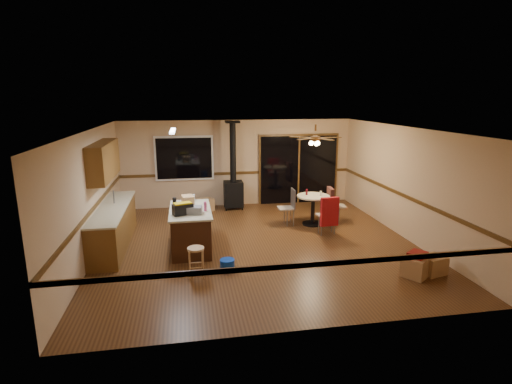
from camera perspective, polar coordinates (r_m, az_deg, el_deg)
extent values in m
plane|color=#502E16|center=(9.15, 0.33, -7.45)|extent=(7.00, 7.00, 0.00)
plane|color=silver|center=(8.58, 0.35, 9.00)|extent=(7.00, 7.00, 0.00)
plane|color=tan|center=(12.17, -2.61, 4.13)|extent=(7.00, 0.00, 7.00)
plane|color=tan|center=(5.51, 6.89, -7.54)|extent=(7.00, 0.00, 7.00)
plane|color=tan|center=(8.86, -22.53, -0.41)|extent=(0.00, 7.00, 7.00)
plane|color=tan|center=(10.00, 20.49, 1.25)|extent=(0.00, 7.00, 7.00)
cube|color=black|center=(12.00, -10.21, 4.77)|extent=(1.72, 0.10, 1.32)
cube|color=black|center=(12.55, 6.09, 3.19)|extent=(2.52, 0.10, 2.10)
cube|color=brown|center=(9.50, -19.66, -4.72)|extent=(0.60, 3.00, 0.86)
cube|color=beige|center=(9.38, -19.87, -2.11)|extent=(0.64, 3.04, 0.04)
cube|color=brown|center=(9.39, -20.92, 4.20)|extent=(0.35, 2.00, 0.80)
cube|color=#391C0E|center=(8.88, -9.28, -5.36)|extent=(0.80, 1.60, 0.86)
cube|color=beige|center=(8.75, -9.39, -2.56)|extent=(0.88, 1.68, 0.04)
cube|color=black|center=(11.88, -3.24, -0.27)|extent=(0.55, 0.50, 0.75)
cylinder|color=black|center=(11.65, -3.32, 5.77)|extent=(0.18, 0.18, 1.77)
cylinder|color=brown|center=(10.17, 8.46, 7.57)|extent=(0.24, 0.24, 0.10)
cylinder|color=brown|center=(10.14, 8.52, 9.08)|extent=(0.05, 0.05, 0.16)
sphere|color=#FFD88C|center=(10.18, 8.44, 6.89)|extent=(0.16, 0.16, 0.16)
cube|color=white|center=(8.75, -11.83, 8.54)|extent=(0.10, 1.20, 0.04)
cube|color=slate|center=(8.40, -9.40, -2.56)|extent=(0.52, 0.33, 0.15)
cube|color=black|center=(8.35, -10.42, -2.44)|extent=(0.45, 0.33, 0.22)
cube|color=gold|center=(8.32, -10.46, -1.61)|extent=(0.40, 0.29, 0.03)
cube|color=#A67849|center=(9.03, -9.72, -1.20)|extent=(0.29, 0.37, 0.22)
cylinder|color=black|center=(8.64, -11.55, -1.72)|extent=(0.09, 0.09, 0.29)
cylinder|color=#D84C8C|center=(8.53, -7.25, -2.05)|extent=(0.07, 0.07, 0.20)
cylinder|color=white|center=(9.37, -8.88, -0.83)|extent=(0.07, 0.07, 0.16)
cylinder|color=tan|center=(7.58, -8.54, -9.87)|extent=(0.39, 0.39, 0.57)
cylinder|color=#0D3FC1|center=(7.80, -4.12, -10.38)|extent=(0.29, 0.29, 0.23)
cylinder|color=black|center=(10.62, 8.05, -4.48)|extent=(0.53, 0.53, 0.04)
cylinder|color=black|center=(10.52, 8.12, -2.57)|extent=(0.10, 0.10, 0.70)
cylinder|color=beige|center=(10.42, 8.18, -0.61)|extent=(0.85, 0.85, 0.04)
cylinder|color=#590C14|center=(10.45, 7.25, -0.01)|extent=(0.07, 0.07, 0.15)
cylinder|color=beige|center=(10.41, 9.23, -0.19)|extent=(0.06, 0.06, 0.13)
cube|color=gray|center=(10.40, 4.29, -2.30)|extent=(0.41, 0.41, 0.03)
cube|color=slate|center=(10.38, 5.33, -0.92)|extent=(0.04, 0.40, 0.50)
cube|color=gray|center=(9.90, 9.92, -3.29)|extent=(0.43, 0.43, 0.03)
cube|color=slate|center=(9.66, 10.44, -2.18)|extent=(0.40, 0.06, 0.50)
cube|color=#A31215|center=(9.67, 10.46, -2.78)|extent=(0.45, 0.13, 0.70)
cube|color=gray|center=(10.78, 11.59, -1.98)|extent=(0.44, 0.44, 0.03)
cube|color=slate|center=(10.67, 10.67, -0.71)|extent=(0.08, 0.40, 0.50)
cube|color=#3D1C17|center=(10.69, 10.54, -1.23)|extent=(0.15, 0.45, 0.70)
cube|color=#A67849|center=(11.82, -7.24, -1.81)|extent=(0.55, 0.50, 0.36)
cube|color=#A67849|center=(8.13, 21.93, -9.80)|extent=(0.65, 0.63, 0.38)
cube|color=#A67849|center=(8.36, 23.95, -9.48)|extent=(0.50, 0.45, 0.34)
cube|color=maroon|center=(8.05, 22.07, -8.26)|extent=(0.43, 0.42, 0.09)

